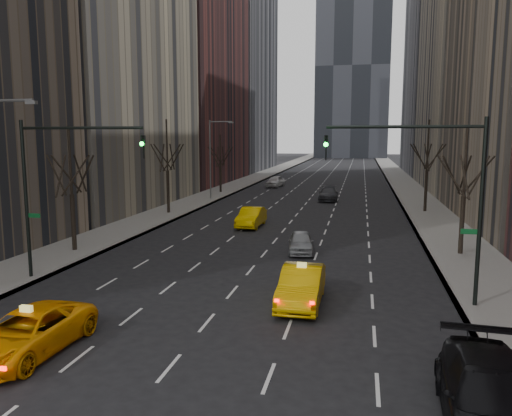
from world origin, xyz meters
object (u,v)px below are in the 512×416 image
Objects in this scene: taxi_suv at (28,333)px; parked_suv_black at (492,400)px; taxi_sedan at (302,286)px; silver_sedan_ahead at (301,242)px.

taxi_suv is 0.88× the size of parked_suv_black.
taxi_sedan is 1.29× the size of silver_sedan_ahead.
taxi_sedan is at bearing 127.49° from parked_suv_black.
taxi_suv is 11.03m from taxi_sedan.
parked_suv_black is (5.79, -8.68, 0.06)m from taxi_sedan.
taxi_sedan reaches higher than taxi_suv.
parked_suv_black is (6.99, -18.49, 0.22)m from silver_sedan_ahead.
parked_suv_black reaches higher than silver_sedan_ahead.
taxi_suv reaches higher than silver_sedan_ahead.
taxi_sedan is at bearing 41.93° from taxi_suv.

